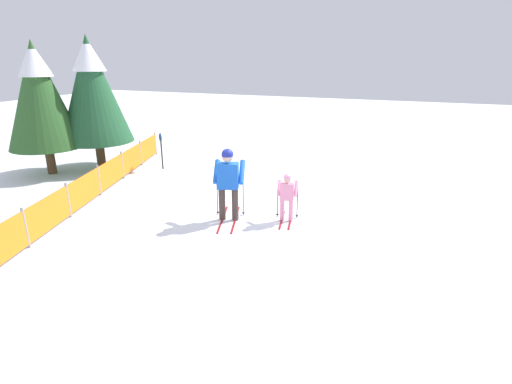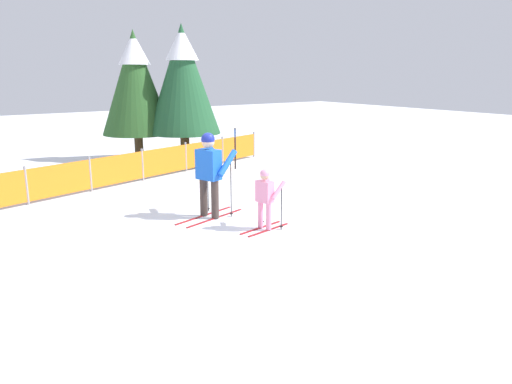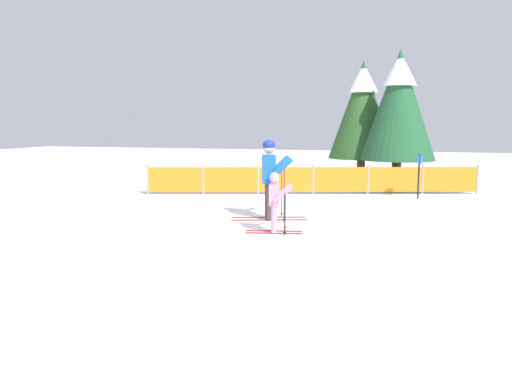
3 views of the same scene
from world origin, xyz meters
TOP-DOWN VIEW (x-y plane):
  - ground_plane at (0.00, 0.00)m, footprint 60.00×60.00m
  - skier_adult at (-0.17, 0.20)m, footprint 1.74×0.96m
  - skier_child at (0.30, -1.16)m, footprint 1.17×0.57m
  - safety_fence at (0.09, 4.49)m, footprint 9.81×2.99m
  - conifer_far at (2.54, 6.62)m, footprint 2.46×2.46m
  - conifer_near at (1.29, 7.68)m, footprint 2.37×2.37m
  - trail_marker at (3.19, 4.43)m, footprint 0.18×0.24m

SIDE VIEW (x-z plane):
  - ground_plane at x=0.00m, z-range 0.00..0.00m
  - safety_fence at x=0.09m, z-range 0.00..0.91m
  - skier_child at x=0.30m, z-range 0.11..1.32m
  - trail_marker at x=3.19m, z-range 0.16..1.46m
  - skier_adult at x=-0.17m, z-range 0.18..1.99m
  - conifer_near at x=1.29m, z-range 0.52..4.91m
  - conifer_far at x=2.54m, z-range 0.54..5.12m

